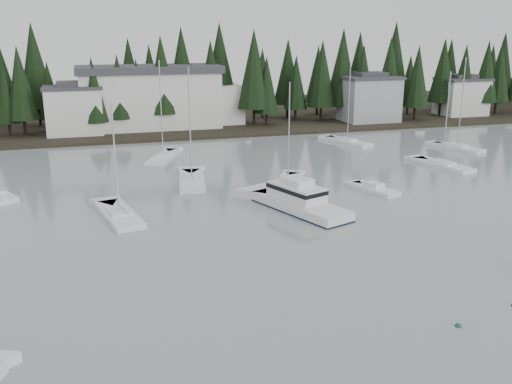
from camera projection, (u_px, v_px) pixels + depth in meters
far_shore_land at (168, 117)px, 118.10m from camera, size 240.00×54.00×1.00m
conifer_treeline at (176, 125)px, 107.95m from camera, size 200.00×22.00×20.00m
house_west at (74, 109)px, 95.36m from camera, size 9.54×7.42×8.75m
house_east_a at (369, 98)px, 108.90m from camera, size 10.60×8.48×9.25m
house_east_b at (462, 96)px, 116.81m from camera, size 9.54×7.42×8.25m
harbor_inn at (162, 97)px, 102.18m from camera, size 29.50×11.50×10.90m
cabin_cruiser_center at (299, 203)px, 57.10m from camera, size 7.52×12.21×5.02m
sailboat_0 at (442, 166)px, 75.43m from camera, size 4.74×9.46×12.94m
sailboat_1 at (192, 182)px, 67.62m from camera, size 4.36×10.26×13.97m
sailboat_2 at (119, 216)px, 55.22m from camera, size 4.53×9.64×11.64m
sailboat_3 at (457, 149)px, 86.44m from camera, size 5.09×8.70×14.14m
sailboat_4 at (163, 158)px, 80.16m from camera, size 6.09×9.84×14.07m
sailboat_8 at (288, 184)px, 66.59m from camera, size 6.24×8.93×12.43m
sailboat_9 at (347, 143)px, 91.11m from camera, size 5.34×9.46×13.06m
runabout_1 at (374, 190)px, 63.97m from camera, size 4.00×6.54×1.42m
mooring_buoy_green at (458, 326)px, 34.89m from camera, size 0.43×0.43×0.43m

